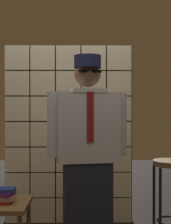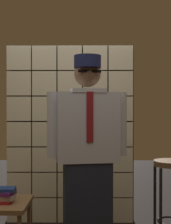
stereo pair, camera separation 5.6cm
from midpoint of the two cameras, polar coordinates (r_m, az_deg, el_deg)
name	(u,v)px [view 1 (the left image)]	position (r m, az deg, el deg)	size (l,w,h in m)	color
glass_block_wall	(68,134)	(3.90, -3.35, -3.76)	(1.50, 0.10, 2.08)	beige
standing_person	(88,153)	(2.93, -0.20, -7.07)	(0.71, 0.35, 1.78)	#1E2333
bar_stool	(171,183)	(3.33, 13.91, -11.64)	(0.34, 0.34, 0.82)	brown
book_stack	(1,196)	(3.12, -14.68, -13.65)	(0.25, 0.20, 0.13)	maroon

